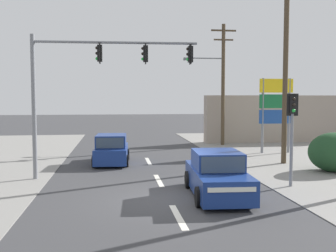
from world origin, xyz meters
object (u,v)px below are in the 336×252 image
object	(u,v)px
traffic_signal_mast	(92,75)
sedan_receding_far	(217,176)
shopping_plaza_sign	(276,105)
utility_pole_background_right	(221,80)
pedestal_signal_right_kerb	(292,124)
hatchback_oncoming_near	(112,150)
utility_pole_midground_right	(286,54)

from	to	relation	value
traffic_signal_mast	sedan_receding_far	size ratio (longest dim) A/B	1.59
traffic_signal_mast	shopping_plaza_sign	world-z (taller)	traffic_signal_mast
shopping_plaza_sign	sedan_receding_far	distance (m)	12.01
utility_pole_background_right	sedan_receding_far	world-z (taller)	utility_pole_background_right
traffic_signal_mast	pedestal_signal_right_kerb	xyz separation A→B (m)	(7.58, -2.68, -1.94)
traffic_signal_mast	pedestal_signal_right_kerb	distance (m)	8.27
sedan_receding_far	hatchback_oncoming_near	world-z (taller)	sedan_receding_far
utility_pole_midground_right	traffic_signal_mast	size ratio (longest dim) A/B	1.56
utility_pole_midground_right	utility_pole_background_right	distance (m)	8.41
traffic_signal_mast	sedan_receding_far	distance (m)	6.81
pedestal_signal_right_kerb	hatchback_oncoming_near	world-z (taller)	pedestal_signal_right_kerb
utility_pole_midground_right	sedan_receding_far	bearing A→B (deg)	-130.23
pedestal_signal_right_kerb	shopping_plaza_sign	xyz separation A→B (m)	(3.18, 8.95, 0.57)
utility_pole_background_right	traffic_signal_mast	xyz separation A→B (m)	(-8.50, -10.73, -0.32)
utility_pole_background_right	sedan_receding_far	size ratio (longest dim) A/B	2.00
utility_pole_background_right	shopping_plaza_sign	world-z (taller)	utility_pole_background_right
utility_pole_midground_right	pedestal_signal_right_kerb	bearing A→B (deg)	-111.40
sedan_receding_far	hatchback_oncoming_near	size ratio (longest dim) A/B	1.16
utility_pole_background_right	traffic_signal_mast	size ratio (longest dim) A/B	1.25
traffic_signal_mast	utility_pole_midground_right	bearing A→B (deg)	14.26
pedestal_signal_right_kerb	hatchback_oncoming_near	bearing A→B (deg)	137.10
sedan_receding_far	hatchback_oncoming_near	distance (m)	8.20
traffic_signal_mast	shopping_plaza_sign	size ratio (longest dim) A/B	1.50
utility_pole_midground_right	utility_pole_background_right	xyz separation A→B (m)	(-1.08, 8.29, -0.95)
sedan_receding_far	hatchback_oncoming_near	bearing A→B (deg)	116.55
utility_pole_background_right	hatchback_oncoming_near	xyz separation A→B (m)	(-7.75, -7.06, -3.97)
utility_pole_background_right	shopping_plaza_sign	bearing A→B (deg)	-63.15
utility_pole_midground_right	shopping_plaza_sign	distance (m)	4.80
utility_pole_background_right	pedestal_signal_right_kerb	xyz separation A→B (m)	(-0.92, -13.41, -2.25)
shopping_plaza_sign	hatchback_oncoming_near	world-z (taller)	shopping_plaza_sign
shopping_plaza_sign	traffic_signal_mast	bearing A→B (deg)	-149.75
shopping_plaza_sign	hatchback_oncoming_near	xyz separation A→B (m)	(-10.00, -2.61, -2.28)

